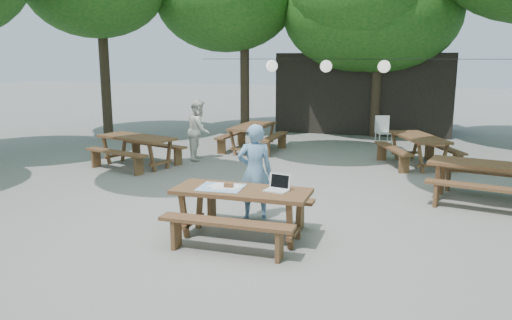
{
  "coord_description": "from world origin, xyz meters",
  "views": [
    {
      "loc": [
        2.25,
        -8.33,
        2.63
      ],
      "look_at": [
        -0.08,
        -0.98,
        1.05
      ],
      "focal_mm": 35.0,
      "sensor_mm": 36.0,
      "label": 1
    }
  ],
  "objects_px": {
    "plastic_chair": "(383,137)",
    "woman": "(255,172)",
    "main_picnic_table": "(242,213)",
    "second_person": "(199,130)",
    "picnic_table_nw": "(137,151)"
  },
  "relations": [
    {
      "from": "woman",
      "to": "plastic_chair",
      "type": "bearing_deg",
      "value": -123.49
    },
    {
      "from": "main_picnic_table",
      "to": "picnic_table_nw",
      "type": "xyz_separation_m",
      "value": [
        -4.11,
        3.97,
        0.0
      ]
    },
    {
      "from": "picnic_table_nw",
      "to": "woman",
      "type": "xyz_separation_m",
      "value": [
        4.0,
        -3.0,
        0.41
      ]
    },
    {
      "from": "woman",
      "to": "second_person",
      "type": "xyz_separation_m",
      "value": [
        -2.89,
        4.26,
        -0.01
      ]
    },
    {
      "from": "picnic_table_nw",
      "to": "plastic_chair",
      "type": "relative_size",
      "value": 2.53
    },
    {
      "from": "woman",
      "to": "second_person",
      "type": "bearing_deg",
      "value": -77.82
    },
    {
      "from": "second_person",
      "to": "plastic_chair",
      "type": "xyz_separation_m",
      "value": [
        4.49,
        3.63,
        -0.53
      ]
    },
    {
      "from": "plastic_chair",
      "to": "woman",
      "type": "bearing_deg",
      "value": -123.66
    },
    {
      "from": "main_picnic_table",
      "to": "woman",
      "type": "height_order",
      "value": "woman"
    },
    {
      "from": "main_picnic_table",
      "to": "second_person",
      "type": "bearing_deg",
      "value": 119.87
    },
    {
      "from": "main_picnic_table",
      "to": "second_person",
      "type": "xyz_separation_m",
      "value": [
        -3.0,
        5.22,
        0.4
      ]
    },
    {
      "from": "woman",
      "to": "second_person",
      "type": "distance_m",
      "value": 5.15
    },
    {
      "from": "main_picnic_table",
      "to": "picnic_table_nw",
      "type": "relative_size",
      "value": 0.88
    },
    {
      "from": "picnic_table_nw",
      "to": "plastic_chair",
      "type": "height_order",
      "value": "plastic_chair"
    },
    {
      "from": "plastic_chair",
      "to": "second_person",
      "type": "bearing_deg",
      "value": -163.27
    }
  ]
}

